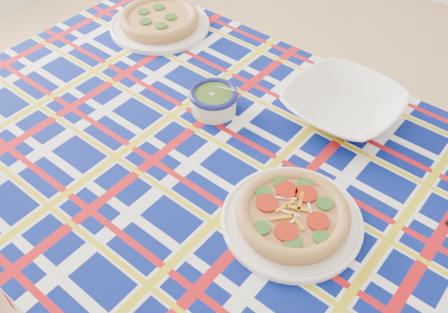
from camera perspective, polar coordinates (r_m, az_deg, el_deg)
The scene contains 7 objects.
floor at distance 1.94m, azimuth 4.63°, elevation -6.46°, with size 4.00×4.00×0.00m, color tan.
dining_table at distance 1.15m, azimuth 0.50°, elevation -3.77°, with size 1.66×1.17×0.72m.
tablecloth at distance 1.14m, azimuth 0.51°, elevation -3.00°, with size 1.57×0.99×0.10m, color #051161, non-canonical shape.
main_focaccia_plate at distance 0.99m, azimuth 7.86°, elevation -6.52°, with size 0.29×0.29×0.06m, color #B06D3E, non-canonical shape.
pesto_bowl at distance 1.22m, azimuth -1.17°, elevation 6.59°, with size 0.12×0.12×0.07m, color #203A0F, non-canonical shape.
serving_bowl at distance 1.24m, azimuth 13.43°, elevation 5.69°, with size 0.27×0.27×0.07m, color white.
second_focaccia_plate at distance 1.55m, azimuth -7.42°, elevation 15.29°, with size 0.31×0.31×0.06m, color #B06D3E, non-canonical shape.
Camera 1 is at (0.49, -1.10, 1.53)m, focal length 40.00 mm.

